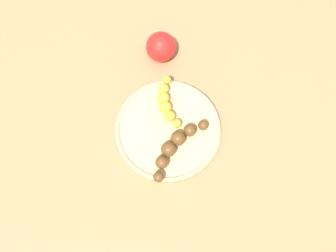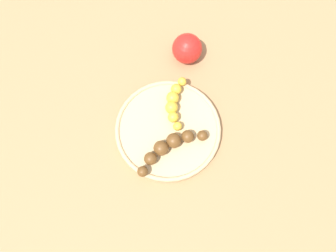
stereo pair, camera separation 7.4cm
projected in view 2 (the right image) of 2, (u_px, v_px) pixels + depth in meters
ground_plane at (168, 131)px, 0.77m from camera, size 2.40×2.40×0.00m
fruit_bowl at (168, 130)px, 0.76m from camera, size 0.24×0.24×0.02m
banana_spotted at (174, 103)px, 0.76m from camera, size 0.10×0.09×0.03m
banana_overripe at (169, 147)px, 0.73m from camera, size 0.17×0.07×0.03m
apple_red at (187, 49)px, 0.80m from camera, size 0.07×0.07×0.07m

